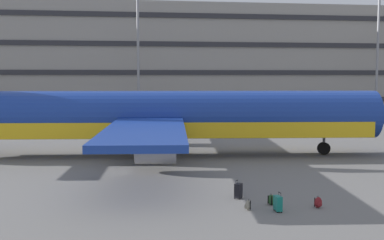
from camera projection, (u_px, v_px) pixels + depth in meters
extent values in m
plane|color=slate|center=(171.00, 155.00, 34.84)|extent=(600.00, 600.00, 0.00)
cube|color=gray|center=(146.00, 60.00, 80.31)|extent=(135.30, 21.47, 16.60)
cube|color=#2D2D33|center=(149.00, 101.00, 70.20)|extent=(133.95, 0.24, 0.70)
cube|color=#2D2D33|center=(149.00, 72.00, 69.81)|extent=(133.95, 0.24, 0.70)
cube|color=#2D2D33|center=(148.00, 44.00, 69.43)|extent=(133.95, 0.24, 0.70)
cube|color=#2D2D33|center=(148.00, 15.00, 69.04)|extent=(133.95, 0.24, 0.70)
cylinder|color=navy|center=(165.00, 115.00, 34.19)|extent=(30.58, 6.29, 3.43)
cube|color=yellow|center=(165.00, 128.00, 34.28)|extent=(29.37, 6.10, 1.10)
cube|color=navy|center=(156.00, 110.00, 42.24)|extent=(5.58, 13.12, 0.36)
cube|color=navy|center=(145.00, 132.00, 26.12)|extent=(5.58, 13.12, 0.36)
cylinder|color=#9E9EA3|center=(161.00, 127.00, 40.09)|extent=(2.62, 2.11, 1.89)
cylinder|color=#9E9EA3|center=(156.00, 148.00, 28.54)|extent=(2.62, 2.11, 1.89)
cylinder|color=black|center=(324.00, 148.00, 34.89)|extent=(0.93, 0.43, 0.90)
cylinder|color=slate|center=(324.00, 140.00, 34.83)|extent=(0.20, 0.20, 1.23)
cylinder|color=black|center=(150.00, 146.00, 35.83)|extent=(0.93, 0.43, 0.90)
cylinder|color=slate|center=(150.00, 138.00, 35.77)|extent=(0.20, 0.20, 1.23)
cylinder|color=black|center=(148.00, 153.00, 32.93)|extent=(0.93, 0.43, 0.90)
cylinder|color=slate|center=(148.00, 144.00, 32.87)|extent=(0.20, 0.20, 1.23)
cylinder|color=gray|center=(138.00, 47.00, 65.43)|extent=(0.36, 0.36, 19.40)
cylinder|color=gray|center=(378.00, 43.00, 70.02)|extent=(0.36, 0.36, 21.12)
cube|color=black|center=(238.00, 191.00, 22.37)|extent=(0.45, 0.48, 0.66)
cylinder|color=#333338|center=(238.00, 181.00, 22.46)|extent=(0.02, 0.02, 0.14)
cylinder|color=#333338|center=(236.00, 182.00, 22.28)|extent=(0.02, 0.02, 0.14)
cube|color=black|center=(237.00, 180.00, 22.36)|extent=(0.15, 0.19, 0.02)
cylinder|color=black|center=(242.00, 198.00, 22.48)|extent=(0.05, 0.05, 0.05)
cylinder|color=black|center=(239.00, 199.00, 22.21)|extent=(0.05, 0.05, 0.05)
cylinder|color=black|center=(237.00, 197.00, 22.59)|extent=(0.05, 0.05, 0.05)
cylinder|color=black|center=(235.00, 198.00, 22.32)|extent=(0.05, 0.05, 0.05)
cube|color=#147266|center=(278.00, 203.00, 20.24)|extent=(0.28, 0.49, 0.62)
cylinder|color=#333338|center=(281.00, 195.00, 20.09)|extent=(0.02, 0.02, 0.14)
cylinder|color=#333338|center=(279.00, 194.00, 20.34)|extent=(0.02, 0.02, 0.14)
cube|color=black|center=(280.00, 193.00, 20.21)|extent=(0.04, 0.26, 0.02)
cylinder|color=black|center=(277.00, 212.00, 20.07)|extent=(0.05, 0.02, 0.05)
cylinder|color=black|center=(274.00, 210.00, 20.43)|extent=(0.05, 0.02, 0.05)
cylinder|color=black|center=(282.00, 212.00, 20.11)|extent=(0.05, 0.02, 0.05)
cylinder|color=black|center=(278.00, 210.00, 20.47)|extent=(0.05, 0.02, 0.05)
ellipsoid|color=maroon|center=(318.00, 202.00, 20.81)|extent=(0.43, 0.33, 0.48)
ellipsoid|color=maroon|center=(320.00, 205.00, 20.73)|extent=(0.28, 0.17, 0.21)
torus|color=black|center=(318.00, 197.00, 20.82)|extent=(0.08, 0.04, 0.08)
cube|color=black|center=(319.00, 202.00, 20.95)|extent=(0.04, 0.03, 0.40)
cube|color=black|center=(315.00, 202.00, 20.86)|extent=(0.04, 0.03, 0.40)
ellipsoid|color=#264C26|center=(271.00, 200.00, 21.26)|extent=(0.39, 0.42, 0.47)
ellipsoid|color=#264C26|center=(273.00, 201.00, 21.34)|extent=(0.23, 0.26, 0.21)
torus|color=black|center=(271.00, 195.00, 21.22)|extent=(0.06, 0.07, 0.08)
cube|color=black|center=(268.00, 200.00, 21.26)|extent=(0.04, 0.04, 0.40)
cube|color=black|center=(272.00, 201.00, 21.12)|extent=(0.04, 0.04, 0.40)
ellipsoid|color=gray|center=(248.00, 205.00, 20.45)|extent=(0.32, 0.36, 0.44)
ellipsoid|color=gray|center=(245.00, 206.00, 20.48)|extent=(0.17, 0.24, 0.20)
torus|color=black|center=(249.00, 200.00, 20.42)|extent=(0.04, 0.08, 0.08)
cube|color=black|center=(250.00, 206.00, 20.35)|extent=(0.03, 0.04, 0.38)
cube|color=black|center=(251.00, 205.00, 20.51)|extent=(0.03, 0.04, 0.38)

